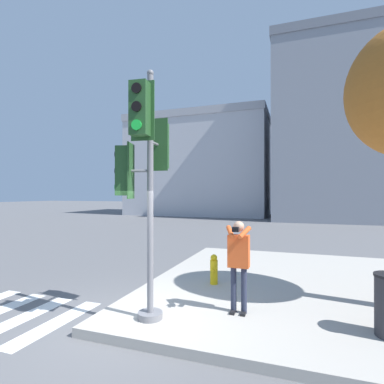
{
  "coord_description": "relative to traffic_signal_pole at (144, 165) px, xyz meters",
  "views": [
    {
      "loc": [
        3.1,
        -4.63,
        2.45
      ],
      "look_at": [
        1.28,
        0.59,
        2.48
      ],
      "focal_mm": 28.0,
      "sensor_mm": 36.0,
      "label": 1
    }
  ],
  "objects": [
    {
      "name": "ground_plane",
      "position": [
        -0.47,
        -0.24,
        -2.98
      ],
      "size": [
        160.0,
        160.0,
        0.0
      ],
      "primitive_type": "plane",
      "color": "#5B5B5E"
    },
    {
      "name": "sidewalk_corner",
      "position": [
        3.03,
        3.26,
        -2.9
      ],
      "size": [
        8.0,
        8.0,
        0.17
      ],
      "color": "#ADA89E",
      "rests_on": "ground_plane"
    },
    {
      "name": "traffic_signal_pole",
      "position": [
        0.0,
        0.0,
        0.0
      ],
      "size": [
        0.89,
        1.3,
        4.55
      ],
      "color": "slate",
      "rests_on": "sidewalk_corner"
    },
    {
      "name": "person_photographer",
      "position": [
        1.58,
        0.83,
        -1.75
      ],
      "size": [
        0.5,
        0.53,
        1.75
      ],
      "color": "black",
      "rests_on": "sidewalk_corner"
    },
    {
      "name": "fire_hydrant",
      "position": [
        0.66,
        2.43,
        -2.44
      ],
      "size": [
        0.19,
        0.25,
        0.75
      ],
      "color": "yellow",
      "rests_on": "sidewalk_corner"
    },
    {
      "name": "building_left",
      "position": [
        -8.3,
        29.72,
        2.83
      ],
      "size": [
        16.14,
        9.83,
        11.59
      ],
      "color": "#BCBCC1",
      "rests_on": "ground_plane"
    },
    {
      "name": "building_right",
      "position": [
        6.92,
        26.77,
        5.47
      ],
      "size": [
        12.91,
        10.63,
        16.88
      ],
      "color": "gray",
      "rests_on": "ground_plane"
    }
  ]
}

